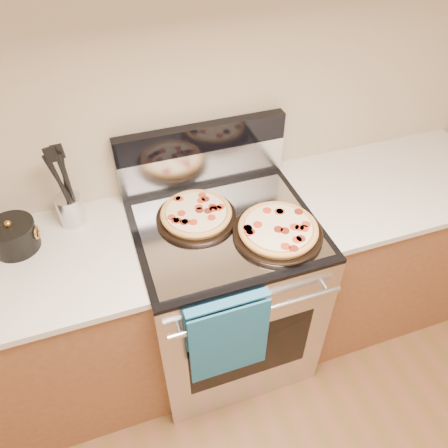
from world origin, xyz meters
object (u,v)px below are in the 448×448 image
object	(u,v)px
range_body	(225,295)
saucepan	(14,237)
pepperoni_pizza_front	(278,230)
utensil_crock	(71,210)
pepperoni_pizza_back	(196,215)

from	to	relation	value
range_body	saucepan	world-z (taller)	saucepan
range_body	pepperoni_pizza_front	distance (m)	0.55
range_body	saucepan	size ratio (longest dim) A/B	5.07
utensil_crock	pepperoni_pizza_back	bearing A→B (deg)	-19.04
utensil_crock	saucepan	distance (m)	0.24
range_body	pepperoni_pizza_front	size ratio (longest dim) A/B	2.50
pepperoni_pizza_back	saucepan	xyz separation A→B (m)	(-0.72, 0.09, 0.02)
utensil_crock	saucepan	xyz separation A→B (m)	(-0.22, -0.08, -0.01)
pepperoni_pizza_back	pepperoni_pizza_front	world-z (taller)	pepperoni_pizza_front
range_body	pepperoni_pizza_back	bearing A→B (deg)	146.04
range_body	utensil_crock	size ratio (longest dim) A/B	6.79
pepperoni_pizza_front	utensil_crock	world-z (taller)	utensil_crock
pepperoni_pizza_back	range_body	bearing A→B (deg)	-33.96
pepperoni_pizza_front	saucepan	xyz separation A→B (m)	(-1.00, 0.29, 0.01)
pepperoni_pizza_back	utensil_crock	size ratio (longest dim) A/B	2.52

